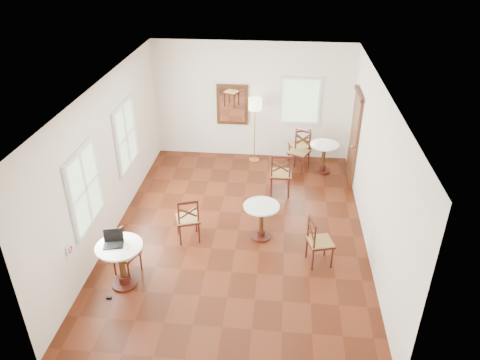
% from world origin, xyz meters
% --- Properties ---
extents(ground, '(7.00, 7.00, 0.00)m').
position_xyz_m(ground, '(0.00, 0.00, 0.00)').
color(ground, '#501E0D').
rests_on(ground, ground).
extents(room_shell, '(5.02, 7.02, 3.01)m').
position_xyz_m(room_shell, '(-0.06, 0.27, 1.89)').
color(room_shell, white).
rests_on(room_shell, ground).
extents(cafe_table_near, '(0.78, 0.78, 0.82)m').
position_xyz_m(cafe_table_near, '(-1.80, -1.77, 0.51)').
color(cafe_table_near, '#411710').
rests_on(cafe_table_near, ground).
extents(cafe_table_mid, '(0.70, 0.70, 0.74)m').
position_xyz_m(cafe_table_mid, '(0.46, -0.19, 0.46)').
color(cafe_table_mid, '#411710').
rests_on(cafe_table_mid, ground).
extents(cafe_table_back, '(0.71, 0.71, 0.75)m').
position_xyz_m(cafe_table_back, '(1.83, 2.71, 0.46)').
color(cafe_table_back, '#411710').
rests_on(cafe_table_back, ground).
extents(chair_near_a, '(0.57, 0.57, 0.97)m').
position_xyz_m(chair_near_a, '(-0.94, -0.39, 0.48)').
color(chair_near_a, '#411710').
rests_on(chair_near_a, ground).
extents(chair_near_b, '(0.52, 0.52, 0.86)m').
position_xyz_m(chair_near_b, '(-1.84, -1.46, 0.43)').
color(chair_near_b, '#411710').
rests_on(chair_near_b, ground).
extents(chair_mid_a, '(0.49, 0.49, 1.05)m').
position_xyz_m(chair_mid_a, '(0.80, 1.52, 0.52)').
color(chair_mid_a, '#411710').
rests_on(chair_mid_a, ground).
extents(chair_mid_b, '(0.54, 0.54, 0.95)m').
position_xyz_m(chair_mid_b, '(1.53, -0.87, 0.47)').
color(chair_mid_b, '#411710').
rests_on(chair_mid_b, ground).
extents(chair_back_a, '(0.60, 0.60, 1.00)m').
position_xyz_m(chair_back_a, '(1.25, 3.11, 0.50)').
color(chair_back_a, '#411710').
rests_on(chair_back_a, ground).
extents(chair_back_b, '(0.62, 0.62, 1.01)m').
position_xyz_m(chair_back_b, '(1.24, 2.77, 0.50)').
color(chair_back_b, '#411710').
rests_on(chair_back_b, ground).
extents(floor_lamp, '(0.33, 0.33, 1.70)m').
position_xyz_m(floor_lamp, '(0.10, 3.15, 1.44)').
color(floor_lamp, '#BF8C3F').
rests_on(floor_lamp, ground).
extents(laptop, '(0.37, 0.33, 0.23)m').
position_xyz_m(laptop, '(-1.90, -1.71, 0.88)').
color(laptop, black).
rests_on(laptop, cafe_table_near).
extents(mouse, '(0.11, 0.08, 0.04)m').
position_xyz_m(mouse, '(-1.80, -1.83, 0.84)').
color(mouse, black).
rests_on(mouse, cafe_table_near).
extents(navy_mug, '(0.10, 0.07, 0.08)m').
position_xyz_m(navy_mug, '(-1.96, -1.61, 0.86)').
color(navy_mug, '#101638').
rests_on(navy_mug, cafe_table_near).
extents(water_glass, '(0.06, 0.06, 0.10)m').
position_xyz_m(water_glass, '(-1.63, -1.84, 0.87)').
color(water_glass, white).
rests_on(water_glass, cafe_table_near).
extents(power_adapter, '(0.09, 0.05, 0.03)m').
position_xyz_m(power_adapter, '(-1.95, -2.13, 0.02)').
color(power_adapter, black).
rests_on(power_adapter, ground).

